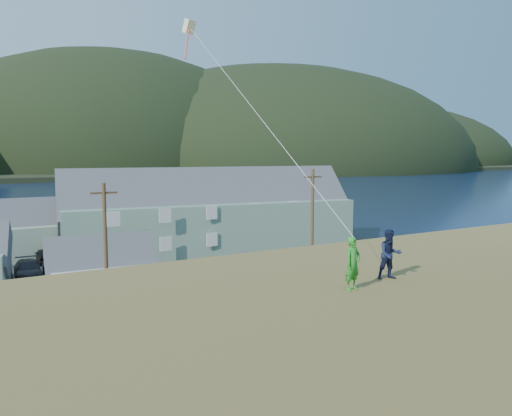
{
  "coord_description": "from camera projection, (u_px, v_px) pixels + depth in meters",
  "views": [
    {
      "loc": [
        -7.28,
        -29.06,
        11.02
      ],
      "look_at": [
        2.65,
        -11.66,
        8.8
      ],
      "focal_mm": 35.0,
      "sensor_mm": 36.0,
      "label": 1
    }
  ],
  "objects": [
    {
      "name": "lodge",
      "position": [
        211.0,
        212.0,
        56.18
      ],
      "size": [
        33.15,
        13.02,
        11.35
      ],
      "rotation": [
        0.0,
        0.0,
        -0.13
      ],
      "color": "slate",
      "rests_on": "waterfront_lot"
    },
    {
      "name": "grass_strip",
      "position": [
        131.0,
        348.0,
        28.16
      ],
      "size": [
        110.0,
        8.0,
        0.1
      ],
      "primitive_type": "cube",
      "color": "#4C3D19",
      "rests_on": "ground"
    },
    {
      "name": "shed_white",
      "position": [
        103.0,
        272.0,
        36.32
      ],
      "size": [
        7.95,
        5.54,
        6.11
      ],
      "rotation": [
        0.0,
        0.0,
        -0.06
      ],
      "color": "beige",
      "rests_on": "waterfront_lot"
    },
    {
      "name": "utility_poles",
      "position": [
        104.0,
        258.0,
        30.42
      ],
      "size": [
        34.38,
        0.24,
        9.69
      ],
      "color": "#47331E",
      "rests_on": "waterfront_lot"
    },
    {
      "name": "waterfront_lot",
      "position": [
        72.0,
        276.0,
        44.56
      ],
      "size": [
        72.0,
        36.0,
        0.12
      ],
      "primitive_type": "cube",
      "color": "#28282B",
      "rests_on": "ground"
    },
    {
      "name": "far_hills",
      "position": [
        56.0,
        169.0,
        288.4
      ],
      "size": [
        760.0,
        265.0,
        143.0
      ],
      "color": "black",
      "rests_on": "ground"
    },
    {
      "name": "kite_rig",
      "position": [
        191.0,
        32.0,
        20.22
      ],
      "size": [
        1.12,
        4.96,
        12.01
      ],
      "color": "#FDF8C0",
      "rests_on": "ground"
    },
    {
      "name": "shed_palegreen_far",
      "position": [
        48.0,
        229.0,
        53.17
      ],
      "size": [
        11.39,
        6.61,
        7.63
      ],
      "rotation": [
        0.0,
        0.0,
        0.01
      ],
      "color": "gray",
      "rests_on": "waterfront_lot"
    },
    {
      "name": "kite_flyer_green",
      "position": [
        353.0,
        264.0,
        13.87
      ],
      "size": [
        0.61,
        0.47,
        1.51
      ],
      "primitive_type": "imported",
      "rotation": [
        0.0,
        0.0,
        0.21
      ],
      "color": "#268825",
      "rests_on": "hillside"
    },
    {
      "name": "kite_flyer_navy",
      "position": [
        390.0,
        254.0,
        15.1
      ],
      "size": [
        0.89,
        0.79,
        1.51
      ],
      "primitive_type": "imported",
      "rotation": [
        0.0,
        0.0,
        -0.34
      ],
      "color": "#141B39",
      "rests_on": "hillside"
    },
    {
      "name": "ground",
      "position": [
        122.0,
        338.0,
        29.89
      ],
      "size": [
        900.0,
        900.0,
        0.0
      ],
      "primitive_type": "plane",
      "color": "#0A1638",
      "rests_on": "ground"
    }
  ]
}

